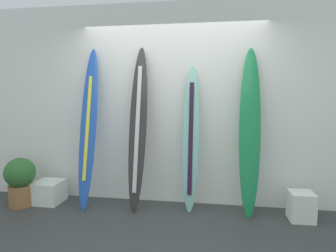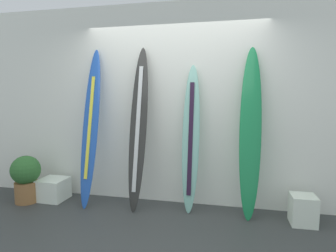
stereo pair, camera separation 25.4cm
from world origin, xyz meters
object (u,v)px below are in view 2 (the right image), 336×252
surfboard_seafoam (191,138)px  surfboard_emerald (250,134)px  surfboard_charcoal (138,129)px  display_block_left (53,189)px  surfboard_cobalt (90,128)px  display_block_center (303,210)px  potted_plant (26,177)px

surfboard_seafoam → surfboard_emerald: bearing=-2.0°
surfboard_charcoal → display_block_left: (-1.32, -0.01, -0.92)m
surfboard_emerald → surfboard_seafoam: bearing=178.0°
surfboard_seafoam → surfboard_charcoal: bearing=-174.4°
surfboard_cobalt → display_block_center: size_ratio=6.18×
display_block_left → surfboard_charcoal: bearing=0.6°
surfboard_charcoal → potted_plant: (-1.64, -0.18, -0.71)m
surfboard_emerald → surfboard_cobalt: bearing=-178.4°
surfboard_seafoam → display_block_center: 1.60m
surfboard_seafoam → surfboard_emerald: surfboard_emerald is taller
surfboard_cobalt → potted_plant: (-0.95, -0.17, -0.71)m
surfboard_cobalt → surfboard_seafoam: surfboard_cobalt is taller
surfboard_emerald → display_block_center: surfboard_emerald is taller
potted_plant → surfboard_seafoam: bearing=6.1°
potted_plant → surfboard_charcoal: bearing=6.4°
display_block_left → potted_plant: potted_plant is taller
surfboard_emerald → display_block_left: surfboard_emerald is taller
display_block_center → display_block_left: bearing=179.1°
surfboard_cobalt → surfboard_emerald: 2.15m
surfboard_seafoam → display_block_left: surfboard_seafoam is taller
surfboard_cobalt → display_block_center: bearing=-1.1°
surfboard_seafoam → display_block_left: bearing=-177.6°
display_block_left → potted_plant: bearing=-151.9°
surfboard_seafoam → display_block_center: (1.38, -0.14, -0.79)m
display_block_left → surfboard_cobalt: bearing=-0.1°
surfboard_emerald → potted_plant: size_ratio=3.18×
display_block_center → potted_plant: 3.73m
surfboard_cobalt → potted_plant: size_ratio=3.24×
surfboard_cobalt → potted_plant: 1.19m
surfboard_seafoam → potted_plant: (-2.34, -0.25, -0.60)m
display_block_left → display_block_center: display_block_center is taller
potted_plant → surfboard_emerald: bearing=4.2°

